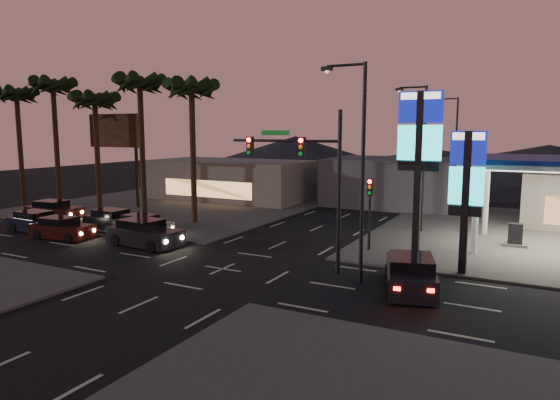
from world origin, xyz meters
The scene contains 27 objects.
ground centered at (0.00, 0.00, 0.00)m, with size 140.00×140.00×0.00m, color black.
corner_lot_nw centered at (-16.00, 16.00, 0.06)m, with size 24.00×24.00×0.12m, color #47443F.
pylon_sign_tall centered at (8.50, 5.50, 6.39)m, with size 2.20×0.35×9.00m.
pylon_sign_short centered at (11.00, 4.50, 4.66)m, with size 1.60×0.35×7.00m.
traffic_signal_mast centered at (3.76, 1.99, 5.23)m, with size 6.10×0.39×8.00m.
pedestal_signal centered at (5.50, 6.98, 2.92)m, with size 0.32×0.39×4.30m.
streetlight_near centered at (6.79, 1.00, 5.72)m, with size 2.14×0.25×10.00m.
streetlight_mid centered at (6.79, 14.00, 5.72)m, with size 2.14×0.25×10.00m.
streetlight_far centered at (6.79, 28.00, 5.72)m, with size 2.14×0.25×10.00m.
palm_a centered at (-9.00, 9.50, 9.43)m, with size 4.41×4.41×10.86m.
palm_b centered at (-14.00, 9.50, 9.97)m, with size 4.41×4.41×11.46m.
palm_c centered at (-19.00, 9.50, 8.88)m, with size 4.41×4.41×10.26m.
palm_d centered at (-24.00, 9.50, 10.15)m, with size 4.41×4.41×11.66m.
palm_e centered at (-29.00, 9.50, 9.61)m, with size 4.41×4.41×11.06m.
billboard centered at (-20.50, 13.00, 6.33)m, with size 6.00×0.30×8.50m.
building_far_west centered at (-14.00, 22.00, 2.00)m, with size 16.00×8.00×4.00m, color #726B5B.
building_far_mid centered at (2.00, 26.00, 2.20)m, with size 12.00×9.00×4.40m, color #4C4C51.
hill_left centered at (-25.00, 60.00, 3.00)m, with size 40.00×40.00×6.00m, color black.
hill_right centered at (15.00, 60.00, 2.50)m, with size 50.00×50.00×5.00m, color black.
hill_center centered at (0.00, 60.00, 2.00)m, with size 60.00×60.00×4.00m, color black.
car_lane_a_front centered at (-7.17, 2.10, 0.75)m, with size 5.11×2.45×1.62m.
car_lane_a_mid centered at (-13.46, 1.20, 0.65)m, with size 4.43×2.16×1.40m.
car_lane_a_rear centered at (-16.80, 1.81, 0.68)m, with size 4.54×2.05×1.46m.
car_lane_b_front centered at (-9.57, 4.55, 0.63)m, with size 4.26×1.92×1.37m.
car_lane_b_mid centered at (-12.75, 4.94, 0.67)m, with size 4.46×1.95×1.44m.
car_lane_b_rear centered at (-20.04, 5.75, 0.69)m, with size 4.72×2.33×1.49m.
suv_station centered at (9.28, 1.03, 0.74)m, with size 3.28×5.14×1.60m.
Camera 1 is at (14.08, -20.55, 7.02)m, focal length 32.00 mm.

